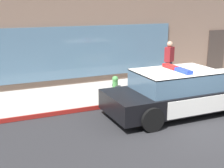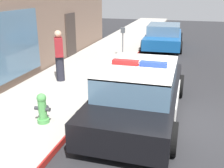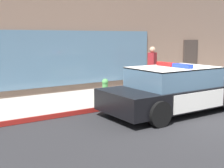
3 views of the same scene
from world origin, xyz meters
TOP-DOWN VIEW (x-y plane):
  - ground at (0.00, 0.00)m, footprint 48.00×48.00m
  - sidewalk at (0.00, 3.65)m, footprint 48.00×2.91m
  - curb_red_paint at (0.00, 2.18)m, footprint 28.80×0.04m
  - police_cruiser at (0.14, 0.91)m, footprint 4.84×2.12m
  - fire_hydrant at (-1.15, 2.93)m, footprint 0.34×0.39m
  - car_down_street at (9.21, 1.18)m, footprint 4.62×2.23m
  - pedestrian_on_sidewalk at (1.78, 3.93)m, footprint 0.48×0.42m
  - parking_meter at (5.76, 2.72)m, footprint 0.12×0.18m

SIDE VIEW (x-z plane):
  - ground at x=0.00m, z-range 0.00..0.00m
  - sidewalk at x=0.00m, z-range 0.00..0.15m
  - curb_red_paint at x=0.00m, z-range 0.01..0.14m
  - fire_hydrant at x=-1.15m, z-range 0.14..0.86m
  - car_down_street at x=9.21m, z-range -0.01..1.28m
  - police_cruiser at x=0.14m, z-range -0.07..1.43m
  - pedestrian_on_sidewalk at x=1.78m, z-range 0.16..1.87m
  - parking_meter at x=5.76m, z-range 0.41..1.75m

